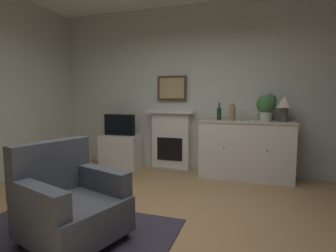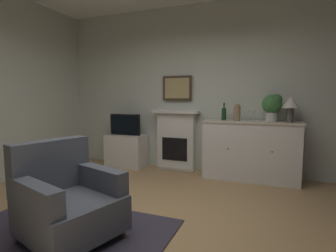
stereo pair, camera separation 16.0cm
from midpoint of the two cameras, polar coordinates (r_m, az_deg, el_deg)
name	(u,v)px [view 2 (the right image)]	position (r m, az deg, el deg)	size (l,w,h in m)	color
ground_plane	(142,237)	(2.83, -3.87, -22.95)	(5.62, 4.98, 0.10)	tan
wall_rear	(203,89)	(4.82, 8.62, 7.99)	(5.62, 0.06, 2.98)	silver
area_rug	(59,236)	(2.88, -21.10, -21.50)	(2.04, 1.48, 0.02)	#383342
fireplace_unit	(176,140)	(4.88, 2.71, -3.05)	(0.87, 0.30, 1.10)	white
framed_picture	(177,88)	(4.86, 2.94, 8.22)	(0.55, 0.04, 0.45)	#473323
sideboard_cabinet	(250,150)	(4.48, 18.49, -5.09)	(1.51, 0.49, 0.96)	white
table_lamp	(291,104)	(4.41, 26.16, 4.34)	(0.26, 0.26, 0.40)	#4C4742
wine_bottle	(224,114)	(4.47, 13.09, 2.62)	(0.08, 0.08, 0.29)	#193F1E
wine_glass_left	(247,113)	(4.43, 17.81, 2.64)	(0.07, 0.07, 0.16)	silver
wine_glass_center	(254,114)	(4.37, 19.21, 2.55)	(0.07, 0.07, 0.16)	silver
wine_glass_right	(261,114)	(4.43, 20.66, 2.54)	(0.07, 0.07, 0.16)	silver
vase_decorative	(237,112)	(4.37, 15.83, 2.89)	(0.11, 0.11, 0.28)	#9E7F5B
tv_cabinet	(126,150)	(5.17, -8.23, -5.29)	(0.75, 0.42, 0.62)	white
tv_set	(125,125)	(5.07, -8.44, 0.30)	(0.62, 0.07, 0.40)	black
potted_plant_small	(272,105)	(4.44, 22.79, 4.21)	(0.30, 0.30, 0.43)	beige
armchair	(67,200)	(2.67, -19.56, -14.95)	(1.00, 0.97, 0.92)	#474C56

